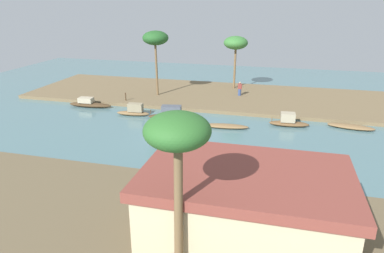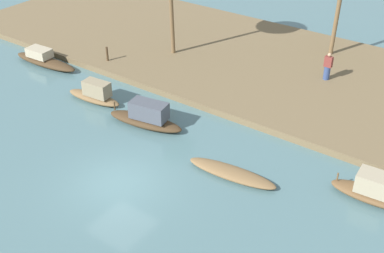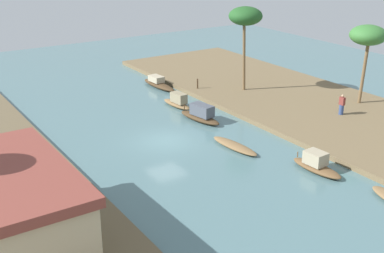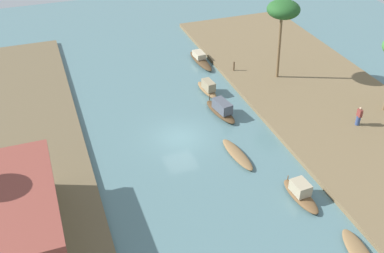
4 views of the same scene
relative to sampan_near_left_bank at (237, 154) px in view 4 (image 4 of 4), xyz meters
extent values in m
plane|color=slate|center=(3.76, 3.28, -0.19)|extent=(71.88, 71.88, 0.00)
cube|color=brown|center=(3.76, -10.61, 0.00)|extent=(44.10, 13.22, 0.37)
ellipsoid|color=brown|center=(0.00, 0.00, 0.00)|extent=(4.30, 1.39, 0.37)
ellipsoid|color=#47331E|center=(15.62, -2.91, 0.07)|extent=(4.94, 1.36, 0.51)
cube|color=tan|center=(16.05, -2.89, 0.60)|extent=(1.61, 1.02, 0.55)
ellipsoid|color=brown|center=(9.83, -1.36, 0.04)|extent=(3.51, 1.23, 0.45)
cube|color=gray|center=(9.55, -1.39, 0.68)|extent=(1.56, 0.88, 0.83)
ellipsoid|color=brown|center=(-5.67, -2.06, 0.04)|extent=(3.73, 1.39, 0.46)
cube|color=tan|center=(-5.51, -2.05, 0.68)|extent=(1.37, 1.07, 0.81)
cylinder|color=brown|center=(-4.06, -1.96, 0.40)|extent=(0.07, 0.07, 0.35)
ellipsoid|color=#47331E|center=(5.86, -1.06, 0.07)|extent=(4.29, 1.81, 0.52)
cube|color=#4C515B|center=(5.61, -1.10, 0.78)|extent=(2.04, 1.23, 0.89)
cylinder|color=#47331E|center=(7.66, -0.75, 0.52)|extent=(0.07, 0.07, 0.48)
cylinder|color=#33477A|center=(0.15, -10.73, 0.58)|extent=(0.38, 0.38, 0.80)
cube|color=brown|center=(0.15, -10.73, 1.30)|extent=(0.47, 0.27, 0.63)
sphere|color=tan|center=(0.15, -10.73, 1.72)|extent=(0.22, 0.22, 0.22)
cylinder|color=#4C3823|center=(12.37, -5.17, 0.64)|extent=(0.14, 0.14, 0.91)
cylinder|color=brown|center=(9.74, -8.43, 3.24)|extent=(0.25, 0.51, 6.12)
ellipsoid|color=#235623|center=(9.74, -8.43, 6.89)|extent=(2.97, 2.97, 1.63)
cube|color=beige|center=(-3.59, 16.27, 1.73)|extent=(9.04, 5.95, 3.09)
camera|label=1|loc=(-4.87, 30.88, 11.12)|focal=33.44mm
camera|label=2|loc=(-9.02, 15.68, 13.76)|focal=47.75mm
camera|label=3|loc=(-25.67, 20.23, 13.84)|focal=48.15mm
camera|label=4|loc=(-25.01, 12.53, 21.25)|focal=43.57mm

